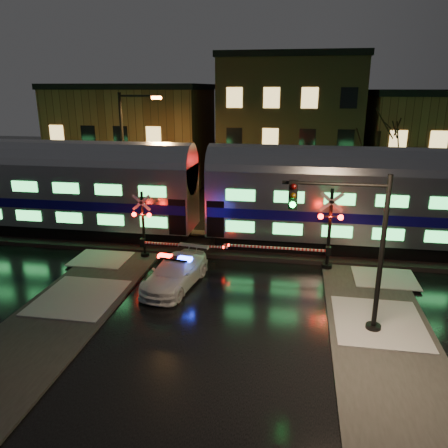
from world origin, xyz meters
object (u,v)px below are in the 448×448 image
at_px(streetlight, 127,150).
at_px(crossing_signal_left, 149,232).
at_px(crossing_signal_right, 322,237).
at_px(police_car, 175,273).
at_px(traffic_light, 354,251).

bearing_deg(streetlight, crossing_signal_left, -61.10).
height_order(crossing_signal_right, crossing_signal_left, crossing_signal_right).
xyz_separation_m(police_car, streetlight, (-6.04, 9.86, 4.41)).
bearing_deg(police_car, crossing_signal_right, 33.87).
bearing_deg(crossing_signal_right, traffic_light, -81.95).
relative_size(crossing_signal_right, crossing_signal_left, 1.15).
bearing_deg(crossing_signal_left, crossing_signal_right, 0.08).
height_order(police_car, crossing_signal_left, crossing_signal_left).
relative_size(crossing_signal_right, streetlight, 0.70).
height_order(police_car, traffic_light, traffic_light).
height_order(police_car, streetlight, streetlight).
xyz_separation_m(police_car, crossing_signal_right, (6.94, 3.17, 1.11)).
relative_size(crossing_signal_left, traffic_light, 0.86).
bearing_deg(police_car, crossing_signal_left, 135.92).
distance_m(police_car, crossing_signal_left, 4.03).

